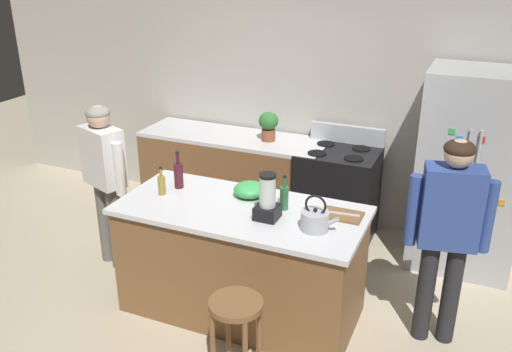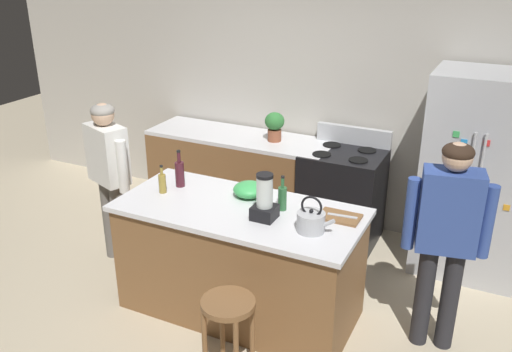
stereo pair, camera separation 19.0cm
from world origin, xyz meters
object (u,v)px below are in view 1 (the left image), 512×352
at_px(bottle_vinegar, 162,184).
at_px(tea_kettle, 315,220).
at_px(bar_stool, 236,320).
at_px(bottle_olive_oil, 284,197).
at_px(refrigerator, 470,172).
at_px(blender_appliance, 267,200).
at_px(stove_range, 337,194).
at_px(chef_knife, 345,214).
at_px(person_by_island_left, 104,172).
at_px(cutting_board, 342,215).
at_px(potted_plant, 269,124).
at_px(kitchen_island, 241,261).
at_px(person_by_sink_right, 448,225).
at_px(bottle_wine, 179,174).
at_px(mixing_bowl, 250,190).

xyz_separation_m(bottle_vinegar, tea_kettle, (1.31, -0.09, -0.01)).
bearing_deg(bottle_vinegar, bar_stool, -36.40).
xyz_separation_m(bottle_olive_oil, bottle_vinegar, (-1.00, -0.13, -0.02)).
relative_size(refrigerator, bottle_olive_oil, 6.65).
distance_m(blender_appliance, bottle_olive_oil, 0.21).
height_order(stove_range, chef_knife, stove_range).
distance_m(person_by_island_left, cutting_board, 2.17).
relative_size(refrigerator, bar_stool, 2.79).
bearing_deg(potted_plant, kitchen_island, -75.57).
height_order(person_by_sink_right, tea_kettle, person_by_sink_right).
xyz_separation_m(bar_stool, bottle_wine, (-0.94, 0.91, 0.54)).
xyz_separation_m(bar_stool, blender_appliance, (-0.06, 0.68, 0.57)).
height_order(stove_range, cutting_board, stove_range).
distance_m(kitchen_island, bar_stool, 0.81).
xyz_separation_m(kitchen_island, person_by_sink_right, (1.49, 0.26, 0.50)).
relative_size(person_by_island_left, bottle_vinegar, 6.51).
relative_size(tea_kettle, cutting_board, 0.92).
xyz_separation_m(kitchen_island, mixing_bowl, (-0.02, 0.22, 0.52)).
height_order(refrigerator, bottle_olive_oil, refrigerator).
bearing_deg(mixing_bowl, potted_plant, 105.91).
relative_size(refrigerator, potted_plant, 6.12).
distance_m(potted_plant, chef_knife, 1.81).
bearing_deg(chef_knife, bottle_olive_oil, -179.28).
distance_m(person_by_island_left, tea_kettle, 2.08).
bearing_deg(bottle_olive_oil, chef_knife, 6.71).
bearing_deg(tea_kettle, refrigerator, 59.66).
height_order(potted_plant, bottle_olive_oil, potted_plant).
height_order(tea_kettle, chef_knife, tea_kettle).
bearing_deg(stove_range, person_by_sink_right, -48.21).
distance_m(bar_stool, blender_appliance, 0.88).
bearing_deg(refrigerator, cutting_board, -121.63).
relative_size(person_by_island_left, bar_stool, 2.33).
distance_m(bottle_wine, bottle_olive_oil, 0.94).
relative_size(potted_plant, tea_kettle, 1.09).
bearing_deg(bottle_olive_oil, bottle_wine, 177.76).
height_order(stove_range, bar_stool, stove_range).
height_order(person_by_sink_right, bottle_vinegar, person_by_sink_right).
height_order(mixing_bowl, chef_knife, mixing_bowl).
bearing_deg(stove_range, person_by_island_left, -143.44).
bearing_deg(chef_knife, cutting_board, 174.02).
height_order(bottle_olive_oil, mixing_bowl, bottle_olive_oil).
relative_size(blender_appliance, bottle_olive_oil, 1.27).
bearing_deg(person_by_island_left, tea_kettle, -8.51).
xyz_separation_m(person_by_island_left, mixing_bowl, (1.41, 0.02, 0.06)).
height_order(bottle_wine, tea_kettle, bottle_wine).
bearing_deg(blender_appliance, bottle_olive_oil, 73.33).
height_order(kitchen_island, potted_plant, potted_plant).
height_order(kitchen_island, bottle_olive_oil, bottle_olive_oil).
xyz_separation_m(person_by_island_left, blender_appliance, (1.68, -0.28, 0.15)).
relative_size(bar_stool, cutting_board, 2.19).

